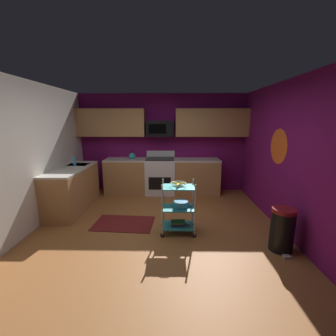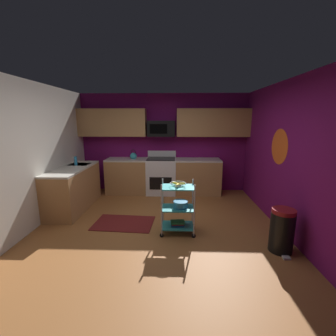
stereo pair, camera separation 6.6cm
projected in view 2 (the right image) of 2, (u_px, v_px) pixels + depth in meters
floor at (157, 230)px, 4.09m from camera, size 4.40×4.80×0.04m
wall_back at (164, 143)px, 6.19m from camera, size 4.52×0.06×2.60m
wall_left at (26, 157)px, 3.89m from camera, size 0.06×4.80×2.60m
wall_right at (292, 159)px, 3.75m from camera, size 0.06×4.80×2.60m
wall_flower_decal at (279, 147)px, 4.12m from camera, size 0.00×0.64×0.64m
counter_run at (134, 180)px, 5.66m from camera, size 3.69×2.28×0.92m
oven_range at (161, 175)px, 6.05m from camera, size 0.76×0.65×1.10m
upper_cabinets at (164, 123)px, 5.89m from camera, size 4.40×0.33×0.70m
microwave at (161, 129)px, 5.90m from camera, size 0.70×0.39×0.40m
rolling_cart at (178, 208)px, 3.90m from camera, size 0.60×0.40×0.91m
fruit_bowl at (178, 184)px, 3.81m from camera, size 0.27×0.27×0.07m
mixing_bowl_large at (181, 204)px, 3.89m from camera, size 0.25×0.25×0.11m
book_stack at (178, 223)px, 3.96m from camera, size 0.25×0.19×0.07m
kettle at (133, 156)px, 5.96m from camera, size 0.21×0.18×0.26m
dish_soap_bottle at (76, 161)px, 5.12m from camera, size 0.06×0.06×0.20m
trash_can at (282, 230)px, 3.37m from camera, size 0.34×0.42×0.66m
floor_rug at (124, 223)px, 4.33m from camera, size 1.15×0.77×0.01m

